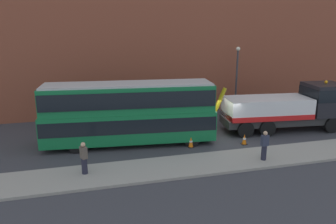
# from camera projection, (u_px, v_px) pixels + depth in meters

# --- Properties ---
(ground_plane) EXTENTS (120.00, 120.00, 0.00)m
(ground_plane) POSITION_uv_depth(u_px,v_px,m) (218.00, 137.00, 22.66)
(ground_plane) COLOR #38383D
(near_kerb) EXTENTS (60.00, 2.80, 0.15)m
(near_kerb) POSITION_uv_depth(u_px,v_px,m) (247.00, 159.00, 18.72)
(near_kerb) COLOR gray
(near_kerb) RESTS_ON ground_plane
(building_facade) EXTENTS (60.00, 1.50, 16.00)m
(building_facade) POSITION_uv_depth(u_px,v_px,m) (186.00, 20.00, 27.87)
(building_facade) COLOR brown
(building_facade) RESTS_ON ground_plane
(recovery_tow_truck) EXTENTS (10.23, 3.50, 3.67)m
(recovery_tow_truck) POSITION_uv_depth(u_px,v_px,m) (289.00, 107.00, 23.74)
(recovery_tow_truck) COLOR #2D2D2D
(recovery_tow_truck) RESTS_ON ground_plane
(double_decker_bus) EXTENTS (11.19, 3.62, 4.06)m
(double_decker_bus) POSITION_uv_depth(u_px,v_px,m) (129.00, 111.00, 20.77)
(double_decker_bus) COLOR #146B38
(double_decker_bus) RESTS_ON ground_plane
(pedestrian_onlooker) EXTENTS (0.40, 0.47, 1.71)m
(pedestrian_onlooker) POSITION_uv_depth(u_px,v_px,m) (84.00, 158.00, 16.50)
(pedestrian_onlooker) COLOR #232333
(pedestrian_onlooker) RESTS_ON near_kerb
(pedestrian_bystander) EXTENTS (0.44, 0.34, 1.71)m
(pedestrian_bystander) POSITION_uv_depth(u_px,v_px,m) (264.00, 146.00, 18.23)
(pedestrian_bystander) COLOR #232333
(pedestrian_bystander) RESTS_ON near_kerb
(traffic_cone_near_bus) EXTENTS (0.36, 0.36, 0.72)m
(traffic_cone_near_bus) POSITION_uv_depth(u_px,v_px,m) (191.00, 142.00, 20.65)
(traffic_cone_near_bus) COLOR orange
(traffic_cone_near_bus) RESTS_ON ground_plane
(traffic_cone_midway) EXTENTS (0.36, 0.36, 0.72)m
(traffic_cone_midway) POSITION_uv_depth(u_px,v_px,m) (244.00, 139.00, 21.14)
(traffic_cone_midway) COLOR orange
(traffic_cone_midway) RESTS_ON ground_plane
(street_lamp) EXTENTS (0.36, 0.36, 5.83)m
(street_lamp) POSITION_uv_depth(u_px,v_px,m) (237.00, 74.00, 27.99)
(street_lamp) COLOR #38383D
(street_lamp) RESTS_ON ground_plane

